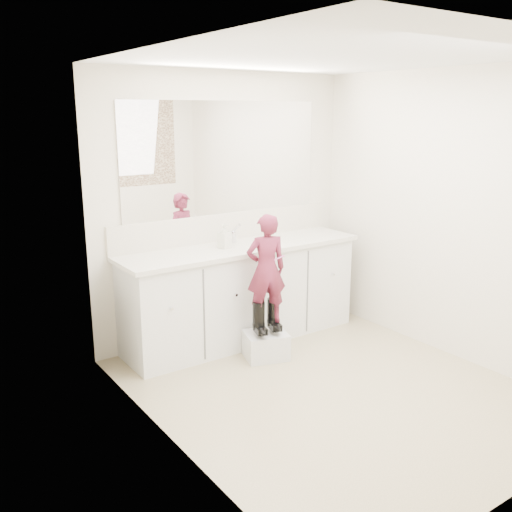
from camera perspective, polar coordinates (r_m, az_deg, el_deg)
floor at (r=4.48m, az=7.46°, el=-13.07°), size 3.00×3.00×0.00m
ceiling at (r=4.00m, az=8.62°, el=19.15°), size 3.00×3.00×0.00m
wall_back at (r=5.25m, az=-3.17°, el=4.95°), size 2.60×0.00×2.60m
wall_left at (r=3.35m, az=-8.59°, el=-0.56°), size 0.00×3.00×3.00m
wall_right at (r=5.04m, az=18.98°, el=3.79°), size 0.00×3.00×3.00m
vanity_cabinet at (r=5.21m, az=-1.46°, el=-3.89°), size 2.20×0.55×0.85m
countertop at (r=5.08m, az=-1.40°, el=0.85°), size 2.28×0.58×0.04m
backsplash at (r=5.27m, az=-3.05°, el=2.95°), size 2.28×0.03×0.25m
mirror at (r=5.19m, az=-3.16°, el=9.73°), size 2.00×0.02×1.00m
faucet at (r=5.20m, az=-2.40°, el=1.94°), size 0.08×0.08×0.10m
cup at (r=5.27m, az=1.32°, el=2.04°), size 0.10×0.10×0.09m
soap_bottle at (r=4.97m, az=-3.20°, el=2.01°), size 0.12×0.12×0.21m
step_stool at (r=4.92m, az=0.99°, el=-8.91°), size 0.42×0.38×0.22m
boot_left at (r=4.78m, az=0.27°, el=-6.27°), size 0.16×0.22×0.29m
boot_right at (r=4.87m, az=1.72°, el=-5.91°), size 0.16×0.22×0.29m
toddler at (r=4.70m, az=1.02°, el=-1.32°), size 0.39×0.31×0.93m
toothbrush at (r=4.67m, az=2.10°, el=-0.30°), size 0.13×0.05×0.06m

